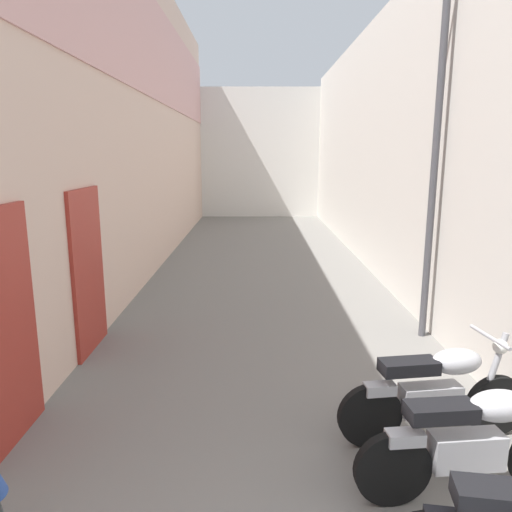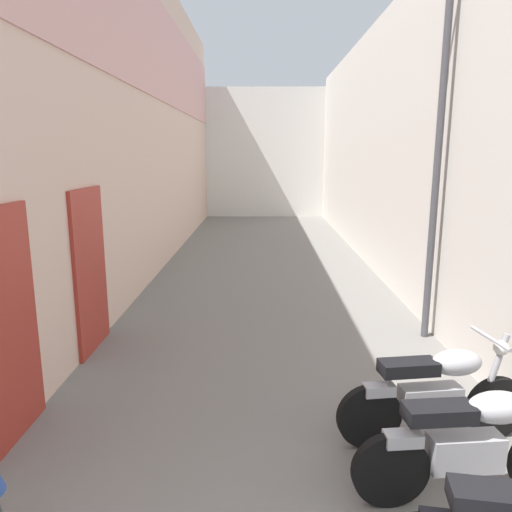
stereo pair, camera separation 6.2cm
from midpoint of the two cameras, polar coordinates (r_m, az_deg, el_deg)
ground_plane at (r=8.98m, az=1.04°, el=-5.12°), size 35.75×35.75×0.00m
building_left at (r=10.85m, az=-13.67°, el=15.88°), size 0.45×19.75×6.82m
building_right at (r=10.93m, az=15.26°, el=12.31°), size 0.45×19.75×5.56m
building_far_end at (r=21.45m, az=0.55°, el=11.99°), size 7.89×2.00×5.26m
motorcycle_third at (r=4.28m, az=24.05°, el=-19.21°), size 1.85×0.58×1.04m
motorcycle_fourth at (r=4.92m, az=20.30°, el=-14.66°), size 1.84×0.58×1.04m
street_lamp at (r=7.18m, az=19.79°, el=13.34°), size 0.79×0.18×4.99m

